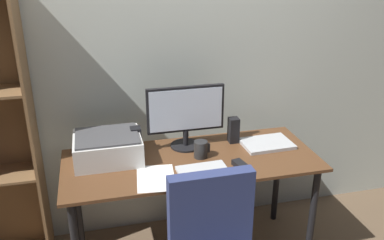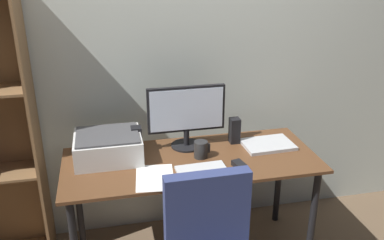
{
  "view_description": "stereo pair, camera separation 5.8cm",
  "coord_description": "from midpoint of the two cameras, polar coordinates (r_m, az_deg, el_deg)",
  "views": [
    {
      "loc": [
        -0.54,
        -2.21,
        1.94
      ],
      "look_at": [
        0.0,
        0.0,
        1.0
      ],
      "focal_mm": 39.04,
      "sensor_mm": 36.0,
      "label": 1
    },
    {
      "loc": [
        -0.49,
        -2.22,
        1.94
      ],
      "look_at": [
        0.0,
        0.0,
        1.0
      ],
      "focal_mm": 39.04,
      "sensor_mm": 36.0,
      "label": 2
    }
  ],
  "objects": [
    {
      "name": "back_wall",
      "position": [
        2.83,
        -1.66,
        9.4
      ],
      "size": [
        6.4,
        0.1,
        2.6
      ],
      "primitive_type": "cube",
      "color": "beige",
      "rests_on": "ground"
    },
    {
      "name": "desk",
      "position": [
        2.61,
        0.57,
        -7.1
      ],
      "size": [
        1.56,
        0.64,
        0.74
      ],
      "color": "#56351E",
      "rests_on": "ground"
    },
    {
      "name": "coffee_mug",
      "position": [
        2.57,
        1.88,
        -4.05
      ],
      "size": [
        0.1,
        0.08,
        0.11
      ],
      "color": "black",
      "rests_on": "desk"
    },
    {
      "name": "printer",
      "position": [
        2.59,
        -10.75,
        -3.55
      ],
      "size": [
        0.4,
        0.34,
        0.16
      ],
      "color": "silver",
      "rests_on": "desk"
    },
    {
      "name": "paper_sheet",
      "position": [
        2.38,
        -4.39,
        -7.85
      ],
      "size": [
        0.24,
        0.32,
        0.0
      ],
      "primitive_type": "cube",
      "rotation": [
        0.0,
        0.0,
        -0.11
      ],
      "color": "white",
      "rests_on": "desk"
    },
    {
      "name": "mouse",
      "position": [
        2.49,
        7.14,
        -6.12
      ],
      "size": [
        0.08,
        0.11,
        0.03
      ],
      "primitive_type": "cube",
      "rotation": [
        0.0,
        0.0,
        0.22
      ],
      "color": "black",
      "rests_on": "desk"
    },
    {
      "name": "keyboard",
      "position": [
        2.44,
        1.89,
        -6.66
      ],
      "size": [
        0.29,
        0.12,
        0.02
      ],
      "primitive_type": "cube",
      "rotation": [
        0.0,
        0.0,
        0.04
      ],
      "color": "#B7BABC",
      "rests_on": "desk"
    },
    {
      "name": "speaker_right",
      "position": [
        2.76,
        6.43,
        -1.44
      ],
      "size": [
        0.06,
        0.07,
        0.17
      ],
      "primitive_type": "cube",
      "color": "black",
      "rests_on": "desk"
    },
    {
      "name": "speaker_left",
      "position": [
        2.64,
        -6.95,
        -2.66
      ],
      "size": [
        0.06,
        0.07,
        0.17
      ],
      "primitive_type": "cube",
      "color": "black",
      "rests_on": "desk"
    },
    {
      "name": "laptop",
      "position": [
        2.78,
        10.9,
        -3.29
      ],
      "size": [
        0.33,
        0.24,
        0.02
      ],
      "primitive_type": "cube",
      "rotation": [
        0.0,
        0.0,
        0.04
      ],
      "color": "#B7BABC",
      "rests_on": "desk"
    },
    {
      "name": "monitor",
      "position": [
        2.63,
        -0.14,
        0.96
      ],
      "size": [
        0.5,
        0.2,
        0.41
      ],
      "color": "black",
      "rests_on": "desk"
    }
  ]
}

